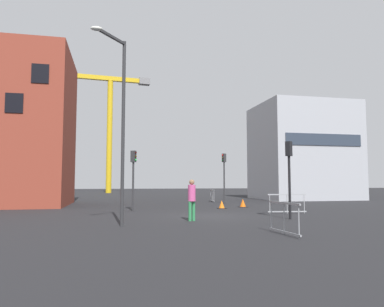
{
  "coord_description": "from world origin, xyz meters",
  "views": [
    {
      "loc": [
        -4.82,
        -18.2,
        1.74
      ],
      "look_at": [
        0.0,
        4.42,
        3.57
      ],
      "focal_mm": 34.0,
      "sensor_mm": 36.0,
      "label": 1
    }
  ],
  "objects_px": {
    "streetlamp_tall": "(120,114)",
    "traffic_light_corner": "(224,170)",
    "traffic_light_crosswalk": "(133,170)",
    "traffic_cone_by_barrier": "(243,203)",
    "construction_crane": "(107,112)",
    "traffic_cone_orange": "(222,205)",
    "traffic_light_far": "(289,166)",
    "pedestrian_walking": "(192,197)"
  },
  "relations": [
    {
      "from": "traffic_cone_orange",
      "to": "traffic_cone_by_barrier",
      "type": "bearing_deg",
      "value": 27.73
    },
    {
      "from": "traffic_light_far",
      "to": "traffic_cone_orange",
      "type": "height_order",
      "value": "traffic_light_far"
    },
    {
      "from": "streetlamp_tall",
      "to": "traffic_light_crosswalk",
      "type": "xyz_separation_m",
      "value": [
        0.96,
        7.8,
        -1.96
      ]
    },
    {
      "from": "traffic_light_crosswalk",
      "to": "traffic_light_far",
      "type": "height_order",
      "value": "traffic_light_far"
    },
    {
      "from": "traffic_cone_orange",
      "to": "traffic_light_corner",
      "type": "bearing_deg",
      "value": 71.2
    },
    {
      "from": "traffic_light_crosswalk",
      "to": "traffic_light_far",
      "type": "bearing_deg",
      "value": -42.62
    },
    {
      "from": "construction_crane",
      "to": "traffic_cone_orange",
      "type": "distance_m",
      "value": 40.28
    },
    {
      "from": "streetlamp_tall",
      "to": "traffic_cone_by_barrier",
      "type": "bearing_deg",
      "value": 48.18
    },
    {
      "from": "streetlamp_tall",
      "to": "traffic_light_corner",
      "type": "xyz_separation_m",
      "value": [
        8.65,
        14.09,
        -1.7
      ]
    },
    {
      "from": "streetlamp_tall",
      "to": "traffic_light_far",
      "type": "height_order",
      "value": "streetlamp_tall"
    },
    {
      "from": "traffic_light_far",
      "to": "pedestrian_walking",
      "type": "xyz_separation_m",
      "value": [
        -4.7,
        0.22,
        -1.4
      ]
    },
    {
      "from": "construction_crane",
      "to": "pedestrian_walking",
      "type": "height_order",
      "value": "construction_crane"
    },
    {
      "from": "construction_crane",
      "to": "traffic_cone_orange",
      "type": "height_order",
      "value": "construction_crane"
    },
    {
      "from": "traffic_cone_orange",
      "to": "traffic_cone_by_barrier",
      "type": "height_order",
      "value": "traffic_cone_by_barrier"
    },
    {
      "from": "streetlamp_tall",
      "to": "traffic_cone_by_barrier",
      "type": "distance_m",
      "value": 13.62
    },
    {
      "from": "streetlamp_tall",
      "to": "pedestrian_walking",
      "type": "bearing_deg",
      "value": 25.59
    },
    {
      "from": "construction_crane",
      "to": "traffic_cone_orange",
      "type": "xyz_separation_m",
      "value": [
        8.41,
        -37.17,
        -13.05
      ]
    },
    {
      "from": "pedestrian_walking",
      "to": "traffic_cone_by_barrier",
      "type": "distance_m",
      "value": 9.75
    },
    {
      "from": "pedestrian_walking",
      "to": "traffic_light_crosswalk",
      "type": "bearing_deg",
      "value": 110.37
    },
    {
      "from": "traffic_light_far",
      "to": "traffic_cone_by_barrier",
      "type": "bearing_deg",
      "value": 85.39
    },
    {
      "from": "traffic_cone_orange",
      "to": "traffic_light_crosswalk",
      "type": "bearing_deg",
      "value": -171.3
    },
    {
      "from": "streetlamp_tall",
      "to": "traffic_cone_orange",
      "type": "distance_m",
      "value": 11.82
    },
    {
      "from": "traffic_light_crosswalk",
      "to": "traffic_cone_by_barrier",
      "type": "xyz_separation_m",
      "value": [
        7.69,
        1.86,
        -2.21
      ]
    },
    {
      "from": "traffic_light_crosswalk",
      "to": "construction_crane",
      "type": "bearing_deg",
      "value": 93.84
    },
    {
      "from": "construction_crane",
      "to": "streetlamp_tall",
      "type": "height_order",
      "value": "construction_crane"
    },
    {
      "from": "streetlamp_tall",
      "to": "traffic_cone_by_barrier",
      "type": "relative_size",
      "value": 13.09
    },
    {
      "from": "construction_crane",
      "to": "traffic_light_far",
      "type": "height_order",
      "value": "construction_crane"
    },
    {
      "from": "streetlamp_tall",
      "to": "traffic_light_far",
      "type": "bearing_deg",
      "value": 9.6
    },
    {
      "from": "traffic_light_crosswalk",
      "to": "pedestrian_walking",
      "type": "relative_size",
      "value": 1.97
    },
    {
      "from": "traffic_light_crosswalk",
      "to": "traffic_light_far",
      "type": "xyz_separation_m",
      "value": [
        7.02,
        -6.46,
        0.01
      ]
    },
    {
      "from": "streetlamp_tall",
      "to": "traffic_light_crosswalk",
      "type": "bearing_deg",
      "value": 83.01
    },
    {
      "from": "streetlamp_tall",
      "to": "traffic_light_far",
      "type": "relative_size",
      "value": 2.04
    },
    {
      "from": "pedestrian_walking",
      "to": "traffic_light_corner",
      "type": "bearing_deg",
      "value": 66.75
    },
    {
      "from": "traffic_light_crosswalk",
      "to": "traffic_light_corner",
      "type": "bearing_deg",
      "value": 39.23
    },
    {
      "from": "streetlamp_tall",
      "to": "traffic_cone_by_barrier",
      "type": "xyz_separation_m",
      "value": [
        8.64,
        9.66,
        -4.17
      ]
    },
    {
      "from": "traffic_light_corner",
      "to": "traffic_light_far",
      "type": "xyz_separation_m",
      "value": [
        -0.68,
        -12.74,
        -0.25
      ]
    },
    {
      "from": "pedestrian_walking",
      "to": "traffic_cone_by_barrier",
      "type": "xyz_separation_m",
      "value": [
        5.37,
        8.09,
        -0.83
      ]
    },
    {
      "from": "traffic_light_crosswalk",
      "to": "traffic_light_corner",
      "type": "height_order",
      "value": "traffic_light_corner"
    },
    {
      "from": "construction_crane",
      "to": "streetlamp_tall",
      "type": "relative_size",
      "value": 2.58
    },
    {
      "from": "streetlamp_tall",
      "to": "traffic_light_crosswalk",
      "type": "relative_size",
      "value": 2.05
    },
    {
      "from": "construction_crane",
      "to": "traffic_light_crosswalk",
      "type": "height_order",
      "value": "construction_crane"
    },
    {
      "from": "traffic_light_far",
      "to": "traffic_cone_by_barrier",
      "type": "distance_m",
      "value": 8.63
    }
  ]
}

